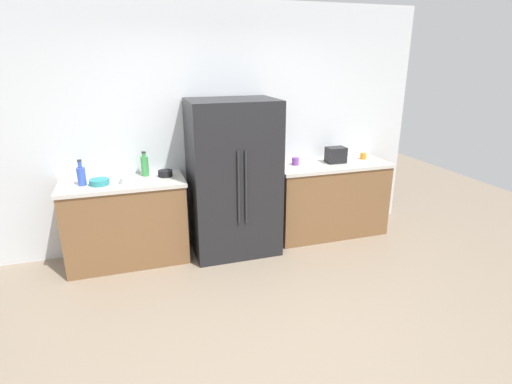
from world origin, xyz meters
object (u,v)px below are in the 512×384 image
at_px(bottle_a, 145,165).
at_px(cup_b, 295,161).
at_px(cup_a, 363,156).
at_px(bowl_b, 99,182).
at_px(toaster, 336,155).
at_px(refrigerator, 233,178).
at_px(bowl_c, 165,173).
at_px(bottle_b, 81,175).
at_px(bowl_a, 128,180).

relative_size(bottle_a, cup_b, 3.02).
xyz_separation_m(cup_a, bowl_b, (-3.15, -0.13, -0.01)).
height_order(cup_b, bowl_b, cup_b).
distance_m(toaster, cup_a, 0.43).
distance_m(refrigerator, bowl_b, 1.40).
relative_size(cup_a, bowl_c, 0.52).
bearing_deg(bottle_b, toaster, 0.79).
bearing_deg(cup_a, bowl_a, -176.98).
bearing_deg(bottle_a, bowl_c, -23.92).
distance_m(refrigerator, bottle_b, 1.57).
xyz_separation_m(toaster, cup_b, (-0.52, 0.04, -0.05)).
xyz_separation_m(cup_b, bowl_b, (-2.21, -0.12, -0.02)).
height_order(bottle_b, cup_a, bottle_b).
bearing_deg(bowl_c, cup_a, 0.56).
distance_m(bottle_a, cup_a, 2.69).
relative_size(bottle_a, cup_a, 3.40).
bearing_deg(toaster, bottle_a, 176.98).
distance_m(cup_a, cup_b, 0.94).
distance_m(bottle_b, bowl_c, 0.84).
distance_m(bowl_b, bowl_c, 0.68).
distance_m(bottle_a, bowl_a, 0.30).
xyz_separation_m(bowl_b, bowl_c, (0.67, 0.10, 0.00)).
xyz_separation_m(bottle_a, bottle_b, (-0.63, -0.16, -0.01)).
bearing_deg(bowl_b, toaster, 1.52).
height_order(bottle_a, bowl_b, bottle_a).
distance_m(cup_a, bowl_a, 2.87).
height_order(bowl_a, bowl_c, same).
relative_size(cup_b, bowl_b, 0.45).
relative_size(refrigerator, bowl_b, 8.81).
height_order(cup_a, bowl_a, cup_a).
xyz_separation_m(bottle_b, bowl_c, (0.83, 0.07, -0.07)).
bearing_deg(refrigerator, bottle_b, 177.67).
height_order(toaster, bowl_b, toaster).
height_order(bowl_a, bowl_b, bowl_a).
bearing_deg(bowl_a, bowl_c, 18.24).
bearing_deg(refrigerator, cup_b, 10.29).
xyz_separation_m(bottle_a, cup_a, (2.69, -0.07, -0.08)).
xyz_separation_m(bottle_b, bowl_a, (0.45, -0.06, -0.07)).
bearing_deg(cup_b, bowl_a, -175.76).
relative_size(toaster, bottle_b, 0.86).
height_order(bottle_b, bowl_b, bottle_b).
bearing_deg(refrigerator, cup_a, 5.09).
bearing_deg(bowl_b, bottle_a, 22.40).
bearing_deg(bottle_b, cup_b, 2.02).
height_order(refrigerator, cup_b, refrigerator).
distance_m(cup_b, bowl_b, 2.22).
relative_size(toaster, bowl_c, 1.48).
relative_size(toaster, cup_a, 2.87).
bearing_deg(bottle_b, cup_a, 1.60).
distance_m(bottle_b, cup_a, 3.32).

